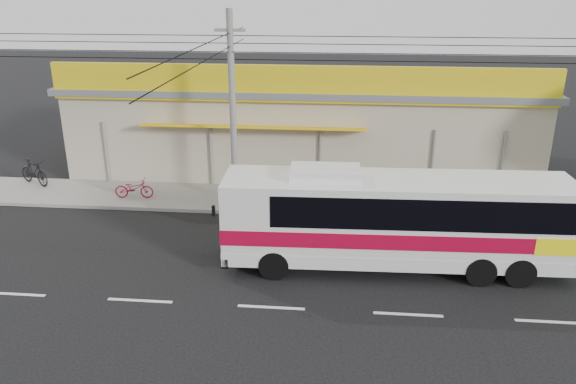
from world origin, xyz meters
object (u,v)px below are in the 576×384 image
at_px(motorbike_dark, 34,172).
at_px(motorbike_red, 134,188).
at_px(coach_bus, 401,216).
at_px(utility_pole, 230,46).

bearing_deg(motorbike_dark, motorbike_red, -74.87).
relative_size(coach_bus, utility_pole, 0.33).
bearing_deg(utility_pole, motorbike_red, 178.96).
relative_size(coach_bus, motorbike_red, 6.75).
height_order(coach_bus, utility_pole, utility_pole).
relative_size(motorbike_dark, utility_pole, 0.06).
xyz_separation_m(coach_bus, motorbike_red, (-10.96, 5.06, -1.27)).
xyz_separation_m(coach_bus, motorbike_dark, (-16.18, 6.31, -1.11)).
distance_m(coach_bus, motorbike_dark, 17.40).
distance_m(coach_bus, utility_pole, 9.47).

